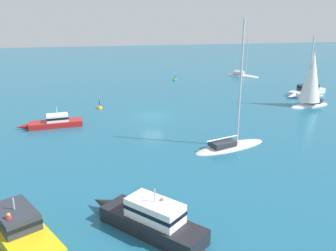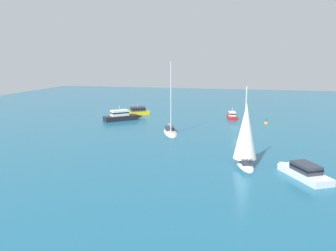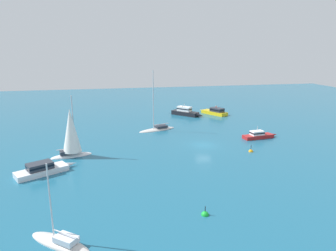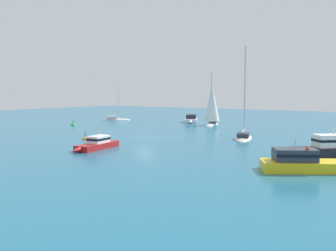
% 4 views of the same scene
% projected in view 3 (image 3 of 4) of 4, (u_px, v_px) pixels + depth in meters
% --- Properties ---
extents(ground_plane, '(160.00, 160.00, 0.00)m').
position_uv_depth(ground_plane, '(203.00, 145.00, 50.98)').
color(ground_plane, '#1E607F').
extents(yacht, '(8.05, 4.55, 12.19)m').
position_uv_depth(yacht, '(157.00, 129.00, 60.59)').
color(yacht, silver).
rests_on(yacht, ground).
extents(motor_cruiser, '(6.88, 7.15, 2.94)m').
position_uv_depth(motor_cruiser, '(186.00, 112.00, 73.74)').
color(motor_cruiser, black).
rests_on(motor_cruiser, ground).
extents(sailboat, '(6.27, 3.24, 9.63)m').
position_uv_depth(sailboat, '(71.00, 135.00, 45.01)').
color(sailboat, white).
rests_on(sailboat, ground).
extents(motor_cruiser_1, '(5.52, 7.82, 2.45)m').
position_uv_depth(motor_cruiser_1, '(215.00, 112.00, 74.96)').
color(motor_cruiser_1, yellow).
rests_on(motor_cruiser_1, ground).
extents(cabin_cruiser, '(7.11, 2.51, 2.28)m').
position_uv_depth(cabin_cruiser, '(259.00, 135.00, 55.01)').
color(cabin_cruiser, '#B21E1E').
rests_on(cabin_cruiser, ground).
extents(yacht_1, '(5.97, 5.18, 7.35)m').
position_uv_depth(yacht_1, '(61.00, 242.00, 25.16)').
color(yacht_1, silver).
rests_on(yacht_1, ground).
extents(powerboat, '(7.70, 5.18, 1.56)m').
position_uv_depth(powerboat, '(43.00, 169.00, 39.21)').
color(powerboat, white).
rests_on(powerboat, ground).
extents(channel_buoy, '(0.72, 0.72, 1.40)m').
position_uv_depth(channel_buoy, '(251.00, 152.00, 47.79)').
color(channel_buoy, orange).
rests_on(channel_buoy, ground).
extents(mooring_buoy, '(0.75, 0.75, 1.29)m').
position_uv_depth(mooring_buoy, '(205.00, 215.00, 29.55)').
color(mooring_buoy, green).
rests_on(mooring_buoy, ground).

